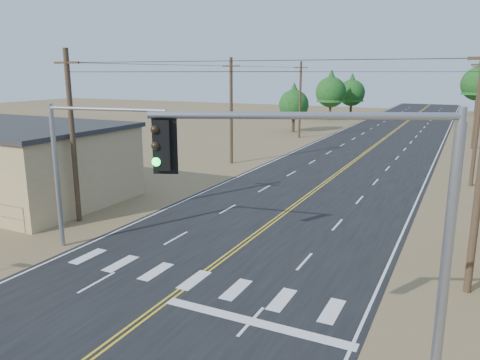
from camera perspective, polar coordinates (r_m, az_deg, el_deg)
The scene contains 12 objects.
road at distance 39.99m, azimuth 11.12°, elevation 0.28°, with size 15.00×200.00×0.02m, color black.
utility_pole_left_near at distance 28.62m, azimuth -19.74°, elevation 5.09°, with size 1.80×0.30×10.00m.
utility_pole_left_mid at distance 44.82m, azimuth -1.08°, elevation 8.50°, with size 1.80×0.30×10.00m.
utility_pole_left_far at distance 63.24m, azimuth 7.33°, elevation 9.75°, with size 1.80×0.30×10.00m.
utility_pole_right_mid at distance 39.92m, azimuth 27.03°, elevation 6.51°, with size 1.80×0.30×10.00m.
utility_pole_right_far at distance 59.86m, azimuth 26.92°, elevation 8.27°, with size 1.80×0.30×10.00m.
signal_mast_left at distance 23.59m, azimuth -18.29°, elevation 3.12°, with size 6.16×1.18×7.23m.
signal_mast_right at distance 11.59m, azimuth 14.44°, elevation -3.84°, with size 6.78×3.11×7.96m.
tree_left_near at distance 69.32m, azimuth 6.58°, elevation 9.48°, with size 4.34×4.34×7.23m.
tree_left_mid at distance 87.73m, azimuth 11.03°, elevation 10.84°, with size 5.48×5.48×9.13m.
tree_left_far at distance 94.22m, azimuth 13.46°, elevation 10.61°, with size 5.08×5.08×8.46m.
tree_right_far at distance 108.38m, azimuth 27.09°, elevation 10.75°, with size 6.76×6.76×11.26m.
Camera 1 is at (9.89, -7.75, 8.74)m, focal length 35.00 mm.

